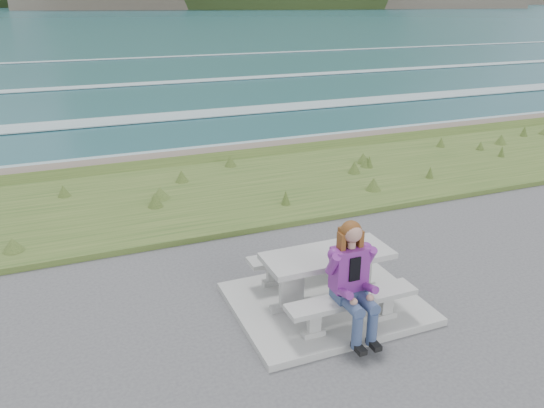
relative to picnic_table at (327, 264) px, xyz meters
name	(u,v)px	position (x,y,z in m)	size (l,w,h in m)	color
concrete_slab	(326,303)	(0.00, 0.00, -0.63)	(2.60, 2.10, 0.10)	#AEAEA9
picnic_table	(327,264)	(0.00, 0.00, 0.00)	(1.80, 0.75, 0.75)	#AEAEA9
bench_landward	(352,303)	(0.00, -0.70, -0.23)	(1.80, 0.35, 0.45)	#AEAEA9
bench_seaward	(305,257)	(0.00, 0.70, -0.23)	(1.80, 0.35, 0.45)	#AEAEA9
grass_verge	(222,194)	(0.00, 5.00, -0.68)	(160.00, 4.50, 0.22)	#304E1D
shore_drop	(191,160)	(0.00, 7.90, -0.68)	(160.00, 0.80, 2.20)	#655A4C
ocean	(118,109)	(0.00, 25.09, -2.42)	(1600.00, 1600.00, 0.09)	#215560
seated_woman	(354,296)	(-0.06, -0.84, -0.03)	(0.45, 0.78, 1.51)	navy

